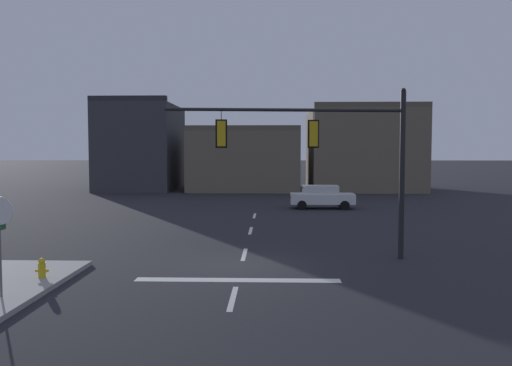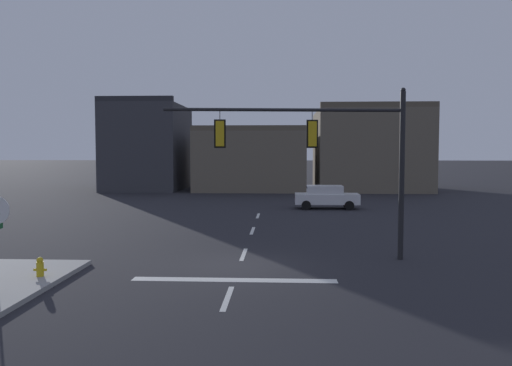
# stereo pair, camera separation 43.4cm
# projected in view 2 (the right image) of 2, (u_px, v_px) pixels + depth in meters

# --- Properties ---
(ground_plane) EXTENTS (400.00, 400.00, 0.00)m
(ground_plane) POSITION_uv_depth(u_px,v_px,m) (239.00, 266.00, 18.15)
(ground_plane) COLOR #232328
(stop_bar_paint) EXTENTS (6.40, 0.50, 0.01)m
(stop_bar_paint) POSITION_uv_depth(u_px,v_px,m) (234.00, 280.00, 16.15)
(stop_bar_paint) COLOR silver
(stop_bar_paint) RESTS_ON ground
(lane_centreline) EXTENTS (0.16, 26.40, 0.01)m
(lane_centreline) POSITION_uv_depth(u_px,v_px,m) (244.00, 254.00, 20.14)
(lane_centreline) COLOR silver
(lane_centreline) RESTS_ON ground
(signal_mast_near_side) EXTENTS (8.72, 1.07, 6.32)m
(signal_mast_near_side) POSITION_uv_depth(u_px,v_px,m) (330.00, 146.00, 18.85)
(signal_mast_near_side) COLOR black
(signal_mast_near_side) RESTS_ON ground
(car_lot_nearside) EXTENTS (4.48, 1.96, 1.61)m
(car_lot_nearside) POSITION_uv_depth(u_px,v_px,m) (326.00, 196.00, 36.00)
(car_lot_nearside) COLOR silver
(car_lot_nearside) RESTS_ON ground
(fire_hydrant) EXTENTS (0.40, 0.30, 0.75)m
(fire_hydrant) POSITION_uv_depth(u_px,v_px,m) (40.00, 271.00, 16.01)
(fire_hydrant) COLOR gold
(fire_hydrant) RESTS_ON ground
(building_row) EXTENTS (32.21, 11.61, 9.21)m
(building_row) POSITION_uv_depth(u_px,v_px,m) (272.00, 152.00, 53.95)
(building_row) COLOR #38383D
(building_row) RESTS_ON ground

